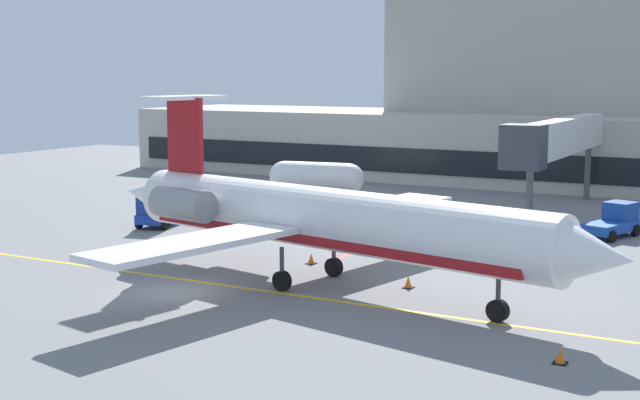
{
  "coord_description": "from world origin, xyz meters",
  "views": [
    {
      "loc": [
        23.78,
        -30.29,
        9.71
      ],
      "look_at": [
        1.58,
        10.14,
        3.0
      ],
      "focal_mm": 49.27,
      "sensor_mm": 36.0,
      "label": 1
    }
  ],
  "objects_px": {
    "fuel_tank": "(316,177)",
    "pushback_tractor": "(159,212)",
    "baggage_tug": "(614,221)",
    "regional_jet": "(318,218)"
  },
  "relations": [
    {
      "from": "baggage_tug",
      "to": "regional_jet",
      "type": "bearing_deg",
      "value": -116.73
    },
    {
      "from": "pushback_tractor",
      "to": "fuel_tank",
      "type": "xyz_separation_m",
      "value": [
        2.02,
        16.99,
        0.56
      ]
    },
    {
      "from": "pushback_tractor",
      "to": "regional_jet",
      "type": "bearing_deg",
      "value": -27.99
    },
    {
      "from": "fuel_tank",
      "to": "pushback_tractor",
      "type": "bearing_deg",
      "value": -96.78
    },
    {
      "from": "fuel_tank",
      "to": "regional_jet",
      "type": "bearing_deg",
      "value": -60.78
    },
    {
      "from": "baggage_tug",
      "to": "pushback_tractor",
      "type": "xyz_separation_m",
      "value": [
        -26.02,
        -10.38,
        0.02
      ]
    },
    {
      "from": "regional_jet",
      "to": "fuel_tank",
      "type": "height_order",
      "value": "regional_jet"
    },
    {
      "from": "baggage_tug",
      "to": "fuel_tank",
      "type": "bearing_deg",
      "value": 164.6
    },
    {
      "from": "baggage_tug",
      "to": "pushback_tractor",
      "type": "bearing_deg",
      "value": -158.25
    },
    {
      "from": "regional_jet",
      "to": "baggage_tug",
      "type": "bearing_deg",
      "value": 63.27
    }
  ]
}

